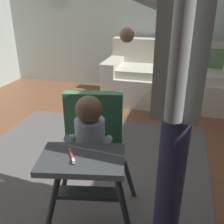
# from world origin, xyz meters

# --- Properties ---
(ground) EXTENTS (6.09, 6.42, 0.10)m
(ground) POSITION_xyz_m (0.00, 0.00, -0.05)
(ground) COLOR brown
(wall_far) EXTENTS (5.29, 0.06, 2.70)m
(wall_far) POSITION_xyz_m (0.00, 2.44, 1.35)
(wall_far) COLOR #B6C2B9
(wall_far) RESTS_ON ground
(area_rug) EXTENTS (2.20, 2.86, 0.01)m
(area_rug) POSITION_xyz_m (-0.02, -0.37, 0.00)
(area_rug) COLOR #565151
(area_rug) RESTS_ON ground
(couch) EXTENTS (1.83, 0.86, 0.86)m
(couch) POSITION_xyz_m (0.60, 1.92, 0.33)
(couch) COLOR beige
(couch) RESTS_ON ground
(high_chair) EXTENTS (0.71, 0.81, 0.93)m
(high_chair) POSITION_xyz_m (0.28, -0.57, 0.63)
(high_chair) COLOR #333739
(high_chair) RESTS_ON ground
(adult_standing) EXTENTS (0.51, 0.53, 1.70)m
(adult_standing) POSITION_xyz_m (0.75, -0.61, 0.97)
(adult_standing) COLOR #3A395C
(adult_standing) RESTS_ON ground
(toy_ball) EXTENTS (0.17, 0.17, 0.17)m
(toy_ball) POSITION_xyz_m (-0.18, 0.73, 0.09)
(toy_ball) COLOR #284CB7
(toy_ball) RESTS_ON ground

